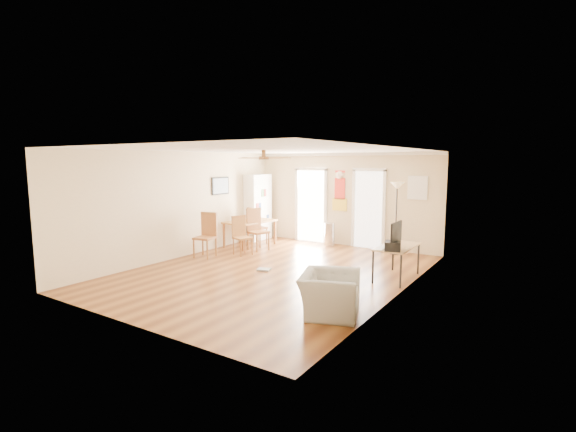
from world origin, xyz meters
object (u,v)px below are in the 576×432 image
Objects in this scene: dining_chair_far at (258,226)px; wastebasket_a at (351,283)px; armchair at (330,294)px; dining_chair_right_a at (258,230)px; bookshelf at (258,207)px; torchiere_lamp at (396,218)px; dining_table at (250,233)px; wastebasket_b at (351,284)px; dining_chair_right_b at (243,236)px; dining_chair_near at (205,235)px; printer at (393,246)px; computer_desk at (397,262)px; trash_can at (330,234)px.

wastebasket_a is (4.12, -2.65, -0.36)m from dining_chair_far.
dining_chair_far is 5.77m from armchair.
dining_chair_far is at bearing 55.56° from dining_chair_right_a.
dining_chair_right_a is at bearing -69.55° from bookshelf.
dining_table is at bearing -162.21° from torchiere_lamp.
dining_chair_far is (0.00, 0.35, 0.17)m from dining_table.
armchair is at bearing -81.48° from wastebasket_b.
torchiere_lamp reaches higher than wastebasket_a.
dining_chair_near is (-0.62, -0.72, 0.06)m from dining_chair_right_b.
wastebasket_b is (0.00, 0.01, -0.02)m from wastebasket_a.
dining_chair_far is 4.95m from printer.
dining_chair_right_b reaches higher than printer.
printer is at bearing -82.02° from computer_desk.
computer_desk is at bearing 72.28° from wastebasket_a.
dining_chair_near is at bearing 172.18° from wastebasket_a.
dining_table is at bearing 101.08° from dining_chair_far.
dining_chair_near is 3.41× the size of wastebasket_a.
dining_table is 4.72m from wastebasket_a.
dining_chair_near is at bearing 173.02° from dining_chair_right_a.
armchair is at bearing -105.13° from dining_chair_right_b.
dining_chair_right_b is at bearing -80.55° from bookshelf.
torchiere_lamp reaches higher than dining_chair_right_a.
computer_desk is at bearing 81.66° from printer.
dining_chair_near is 4.85m from torchiere_lamp.
computer_desk is at bearing -70.92° from torchiere_lamp.
trash_can is (1.87, 0.88, -0.20)m from dining_chair_far.
dining_table is 4.00m from torchiere_lamp.
bookshelf is at bearing 86.19° from dining_chair_near.
computer_desk is 1.38m from wastebasket_a.
dining_table is at bearing 151.04° from wastebasket_b.
dining_chair_right_a is 4.90m from armchair.
bookshelf is 5.57m from wastebasket_a.
wastebasket_b is (4.19, -0.56, -0.41)m from dining_chair_near.
dining_chair_near is 4.72m from armchair.
bookshelf is 1.89× the size of dining_chair_far.
dining_table is at bearing 77.02° from dining_chair_near.
dining_table is 1.73m from dining_chair_near.
computer_desk is at bearing 72.10° from wastebasket_b.
dining_chair_far is (0.07, 2.07, -0.03)m from dining_chair_near.
wastebasket_b is (-0.48, -0.83, -0.62)m from printer.
dining_chair_near is at bearing 48.68° from armchair.
torchiere_lamp is 2.40m from computer_desk.
bookshelf is 1.07× the size of torchiere_lamp.
wastebasket_a is at bearing -18.51° from dining_chair_near.
torchiere_lamp is 2.79m from printer.
dining_chair_far is (0.38, -0.53, -0.47)m from bookshelf.
bookshelf is 0.80m from dining_chair_far.
printer is (4.98, -2.33, -0.23)m from bookshelf.
dining_chair_right_b is at bearing -61.18° from dining_table.
armchair is at bearing -112.78° from dining_chair_right_a.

